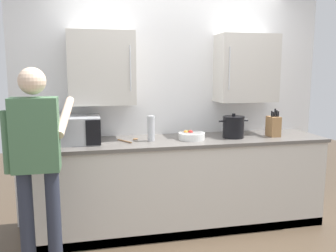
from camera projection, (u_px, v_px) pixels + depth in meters
name	position (u px, v px, depth m)	size (l,w,h in m)	color
back_wall_tiled	(174.00, 97.00, 3.89)	(3.42, 0.44, 2.51)	white
counter_unit	(181.00, 183.00, 3.71)	(3.04, 0.69, 0.95)	beige
microwave_oven	(72.00, 130.00, 3.42)	(0.50, 0.76, 0.26)	#B7BABF
knife_block	(273.00, 126.00, 3.77)	(0.11, 0.15, 0.30)	#A37547
wooden_spoon	(130.00, 140.00, 3.54)	(0.22, 0.21, 0.02)	brown
stock_pot	(233.00, 127.00, 3.70)	(0.32, 0.23, 0.26)	black
thermos_flask	(151.00, 128.00, 3.52)	(0.08, 0.08, 0.25)	#B7BABF
fruit_bowl	(192.00, 136.00, 3.61)	(0.27, 0.27, 0.10)	white
person_figure	(37.00, 157.00, 2.65)	(0.51, 0.57, 1.68)	#282D3D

